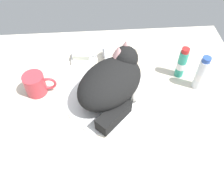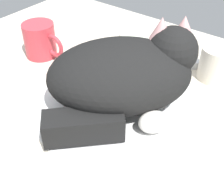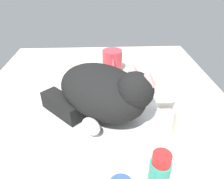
{
  "view_description": "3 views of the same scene",
  "coord_description": "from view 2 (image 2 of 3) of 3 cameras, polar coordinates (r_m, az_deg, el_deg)",
  "views": [
    {
      "loc": [
        -3.47,
        -57.1,
        71.81
      ],
      "look_at": [
        0.62,
        -1.41,
        5.54
      ],
      "focal_mm": 38.73,
      "sensor_mm": 36.0,
      "label": 1
    },
    {
      "loc": [
        27.34,
        -38.04,
        39.94
      ],
      "look_at": [
        -0.83,
        -1.29,
        4.63
      ],
      "focal_mm": 48.46,
      "sensor_mm": 36.0,
      "label": 2
    },
    {
      "loc": [
        50.22,
        0.65,
        38.6
      ],
      "look_at": [
        -2.42,
        3.04,
        6.4
      ],
      "focal_mm": 34.16,
      "sensor_mm": 36.0,
      "label": 3
    }
  ],
  "objects": [
    {
      "name": "rinse_cup",
      "position": [
        0.71,
        18.91,
        4.64
      ],
      "size": [
        7.04,
        7.04,
        7.69
      ],
      "color": "silver",
      "rests_on": "ground_plane"
    },
    {
      "name": "soap_dish",
      "position": [
        0.81,
        4.17,
        8.08
      ],
      "size": [
        9.0,
        6.4,
        1.2
      ],
      "primitive_type": "cube",
      "color": "white",
      "rests_on": "ground_plane"
    },
    {
      "name": "sink_basin",
      "position": [
        0.61,
        1.35,
        -2.81
      ],
      "size": [
        34.55,
        34.55,
        0.92
      ],
      "primitive_type": "cylinder",
      "color": "white",
      "rests_on": "ground_plane"
    },
    {
      "name": "soap_bar",
      "position": [
        0.8,
        4.23,
        9.21
      ],
      "size": [
        7.61,
        4.85,
        2.41
      ],
      "primitive_type": "cube",
      "rotation": [
        0.0,
        0.0,
        -0.11
      ],
      "color": "silver",
      "rests_on": "soap_dish"
    },
    {
      "name": "ground_plane",
      "position": [
        0.63,
        1.33,
        -4.18
      ],
      "size": [
        110.0,
        82.5,
        3.0
      ],
      "primitive_type": "cube",
      "color": "beige"
    },
    {
      "name": "cat",
      "position": [
        0.57,
        2.67,
        2.95
      ],
      "size": [
        32.39,
        34.05,
        16.54
      ],
      "color": "black",
      "rests_on": "sink_basin"
    },
    {
      "name": "coffee_mug",
      "position": [
        0.78,
        -13.32,
        9.04
      ],
      "size": [
        11.9,
        7.8,
        8.56
      ],
      "color": "#C63842",
      "rests_on": "ground_plane"
    },
    {
      "name": "faucet",
      "position": [
        0.75,
        11.06,
        6.75
      ],
      "size": [
        13.73,
        11.21,
        5.66
      ],
      "color": "silver",
      "rests_on": "ground_plane"
    }
  ]
}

